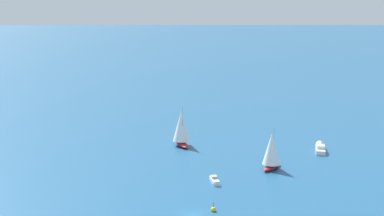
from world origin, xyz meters
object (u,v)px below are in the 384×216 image
(motorboat_offshore, at_px, (215,181))
(marker_buoy, at_px, (213,209))
(sailboat_outer_ring_b, at_px, (182,128))
(sailboat_ahead, at_px, (272,151))
(motorboat_inshore, at_px, (320,148))

(motorboat_offshore, height_order, marker_buoy, marker_buoy)
(sailboat_outer_ring_b, bearing_deg, marker_buoy, 157.59)
(sailboat_ahead, bearing_deg, marker_buoy, 120.86)
(motorboat_offshore, distance_m, marker_buoy, 18.82)
(motorboat_offshore, relative_size, sailboat_outer_ring_b, 0.52)
(motorboat_inshore, height_order, sailboat_ahead, sailboat_ahead)
(motorboat_inshore, height_order, marker_buoy, motorboat_inshore)
(sailboat_outer_ring_b, bearing_deg, sailboat_ahead, -165.78)
(sailboat_outer_ring_b, height_order, marker_buoy, sailboat_outer_ring_b)
(sailboat_ahead, xyz_separation_m, sailboat_outer_ring_b, (33.10, 8.39, 0.55))
(sailboat_outer_ring_b, relative_size, marker_buoy, 5.83)
(motorboat_offshore, bearing_deg, motorboat_inshore, -78.00)
(sailboat_outer_ring_b, bearing_deg, motorboat_inshore, -128.62)
(sailboat_outer_ring_b, xyz_separation_m, marker_buoy, (-50.58, 20.85, -5.20))
(sailboat_outer_ring_b, distance_m, marker_buoy, 54.95)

